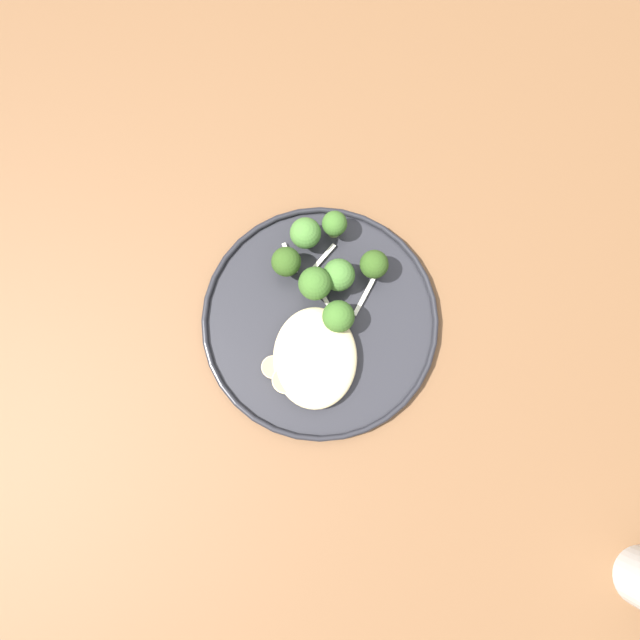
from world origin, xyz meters
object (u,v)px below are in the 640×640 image
seared_scallop_left_edge (310,386)px  seared_scallop_tiny_bay (286,380)px  seared_scallop_front_small (294,348)px  broccoli_floret_left_leaning (338,317)px  seared_scallop_right_edge (273,367)px  seared_scallop_on_noodles (317,326)px  broccoli_floret_small_sprig (339,275)px  dinner_plate (320,322)px  seared_scallop_rear_pale (327,361)px  broccoli_floret_center_pile (374,265)px  broccoli_floret_front_edge (305,233)px  broccoli_floret_tall_stalk (314,284)px  broccoli_floret_rear_charred (286,262)px  broccoli_floret_split_head (334,224)px

seared_scallop_left_edge → seared_scallop_tiny_bay: 0.03m
seared_scallop_front_small → broccoli_floret_left_leaning: bearing=-57.1°
seared_scallop_right_edge → seared_scallop_on_noodles: size_ratio=1.19×
broccoli_floret_left_leaning → broccoli_floret_small_sprig: (0.05, -0.00, -0.00)m
dinner_plate → seared_scallop_rear_pale: 0.05m
seared_scallop_left_edge → broccoli_floret_center_pile: 0.16m
seared_scallop_right_edge → seared_scallop_on_noodles: seared_scallop_on_noodles is taller
seared_scallop_on_noodles → broccoli_floret_front_edge: broccoli_floret_front_edge is taller
seared_scallop_front_small → broccoli_floret_left_leaning: 0.07m
seared_scallop_front_small → broccoli_floret_front_edge: (0.14, -0.01, 0.02)m
broccoli_floret_tall_stalk → seared_scallop_on_noodles: bearing=-175.7°
dinner_plate → seared_scallop_left_edge: seared_scallop_left_edge is taller
broccoli_floret_center_pile → broccoli_floret_front_edge: size_ratio=0.97×
broccoli_floret_rear_charred → broccoli_floret_left_leaning: (-0.07, -0.06, 0.00)m
seared_scallop_rear_pale → broccoli_floret_center_pile: broccoli_floret_center_pile is taller
seared_scallop_front_small → seared_scallop_left_edge: size_ratio=1.27×
seared_scallop_rear_pale → broccoli_floret_small_sprig: 0.10m
broccoli_floret_small_sprig → broccoli_floret_split_head: bearing=4.4°
seared_scallop_rear_pale → broccoli_floret_tall_stalk: broccoli_floret_tall_stalk is taller
seared_scallop_right_edge → broccoli_floret_tall_stalk: bearing=-27.0°
seared_scallop_on_noodles → broccoli_floret_rear_charred: 0.08m
seared_scallop_right_edge → broccoli_floret_center_pile: (0.12, -0.12, 0.02)m
broccoli_floret_tall_stalk → seared_scallop_right_edge: bearing=153.0°
seared_scallop_right_edge → seared_scallop_left_edge: 0.05m
broccoli_floret_tall_stalk → seared_scallop_front_small: bearing=162.0°
seared_scallop_front_small → seared_scallop_right_edge: (-0.02, 0.03, -0.00)m
seared_scallop_front_small → broccoli_floret_rear_charred: 0.10m
broccoli_floret_center_pile → seared_scallop_tiny_bay: bearing=142.4°
seared_scallop_rear_pale → broccoli_floret_small_sprig: size_ratio=0.68×
seared_scallop_rear_pale → broccoli_floret_small_sprig: (0.10, -0.01, 0.02)m
seared_scallop_on_noodles → broccoli_floret_split_head: bearing=-9.9°
seared_scallop_rear_pale → dinner_plate: bearing=9.9°
seared_scallop_on_noodles → broccoli_floret_left_leaning: bearing=-73.1°
broccoli_floret_split_head → seared_scallop_left_edge: bearing=171.5°
seared_scallop_tiny_bay → broccoli_floret_left_leaning: size_ratio=0.60×
seared_scallop_right_edge → seared_scallop_rear_pale: same height
broccoli_floret_rear_charred → seared_scallop_left_edge: bearing=-168.9°
seared_scallop_right_edge → broccoli_floret_split_head: broccoli_floret_split_head is taller
seared_scallop_left_edge → broccoli_floret_left_leaning: size_ratio=0.42×
seared_scallop_tiny_bay → broccoli_floret_tall_stalk: 0.12m
seared_scallop_front_small → seared_scallop_on_noodles: (0.03, -0.03, 0.00)m
seared_scallop_on_noodles → seared_scallop_rear_pale: (-0.04, -0.01, -0.00)m
dinner_plate → broccoli_floret_front_edge: broccoli_floret_front_edge is taller
broccoli_floret_tall_stalk → broccoli_floret_center_pile: 0.08m
seared_scallop_front_small → seared_scallop_tiny_bay: (-0.04, 0.01, 0.00)m
seared_scallop_on_noodles → broccoli_floret_small_sprig: 0.07m
broccoli_floret_left_leaning → seared_scallop_on_noodles: bearing=106.9°
seared_scallop_tiny_bay → dinner_plate: bearing=-29.1°
seared_scallop_rear_pale → broccoli_floret_tall_stalk: 0.09m
seared_scallop_left_edge → seared_scallop_on_noodles: bearing=-6.1°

